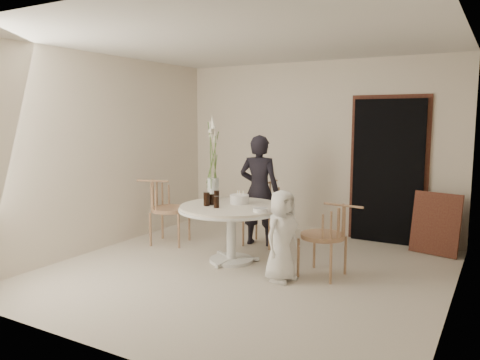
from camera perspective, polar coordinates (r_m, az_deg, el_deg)
The scene contains 18 objects.
ground at distance 5.73m, azimuth 0.69°, elevation -11.05°, with size 4.50×4.50×0.00m, color beige.
room_shell at distance 5.43m, azimuth 0.72°, elevation 5.36°, with size 4.50×4.50×4.50m.
doorway at distance 7.13m, azimuth 17.57°, elevation 0.96°, with size 1.00×0.10×2.10m, color black.
door_trim at distance 7.17m, azimuth 17.65°, elevation 1.47°, with size 1.12×0.03×2.22m, color brown.
table at distance 5.94m, azimuth -1.08°, elevation -4.20°, with size 1.33×1.33×0.73m.
picture_frame at distance 6.83m, azimuth 22.75°, elevation -4.94°, with size 0.63×0.04×0.84m, color brown.
chair_far at distance 6.86m, azimuth 3.25°, elevation -2.88°, with size 0.52×0.55×0.90m.
chair_right at distance 5.46m, azimuth 11.23°, elevation -5.93°, with size 0.56×0.52×0.88m.
chair_left at distance 6.93m, azimuth -9.57°, elevation -2.67°, with size 0.65×0.62×0.94m.
girl at distance 6.72m, azimuth 2.36°, elevation -1.26°, with size 0.58×0.38×1.59m, color black.
boy at distance 5.30m, azimuth 5.14°, elevation -6.79°, with size 0.51×0.33×1.04m, color white.
birthday_cake at distance 6.03m, azimuth -0.07°, elevation -2.36°, with size 0.24×0.24×0.17m.
cola_tumbler_a at distance 5.90m, azimuth -4.09°, elevation -2.33°, with size 0.08×0.08×0.17m, color black.
cola_tumbler_b at distance 5.77m, azimuth -2.89°, elevation -2.69°, with size 0.07×0.07×0.14m, color black.
cola_tumbler_c at distance 5.97m, azimuth -3.48°, elevation -2.39°, with size 0.06×0.06×0.14m, color black.
cola_tumbler_d at distance 6.18m, azimuth -2.87°, elevation -1.97°, with size 0.07×0.07×0.15m, color black.
plate_stack at distance 5.53m, azimuth 2.49°, elevation -3.67°, with size 0.18×0.18×0.04m, color white.
flower_vase at distance 6.35m, azimuth -3.32°, elevation 1.62°, with size 0.15×0.15×1.14m.
Camera 1 is at (2.64, -4.74, 1.84)m, focal length 35.00 mm.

